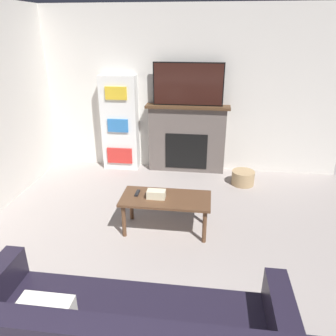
{
  "coord_description": "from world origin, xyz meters",
  "views": [
    {
      "loc": [
        0.57,
        -0.82,
        2.33
      ],
      "look_at": [
        0.1,
        2.83,
        0.75
      ],
      "focal_mm": 35.0,
      "sensor_mm": 36.0,
      "label": 1
    }
  ],
  "objects_px": {
    "fireplace": "(187,138)",
    "storage_basket": "(243,178)",
    "tv": "(188,84)",
    "coffee_table": "(166,202)",
    "bookshelf": "(120,124)"
  },
  "relations": [
    {
      "from": "fireplace",
      "to": "bookshelf",
      "type": "bearing_deg",
      "value": -178.93
    },
    {
      "from": "storage_basket",
      "to": "fireplace",
      "type": "bearing_deg",
      "value": 153.77
    },
    {
      "from": "bookshelf",
      "to": "storage_basket",
      "type": "xyz_separation_m",
      "value": [
        2.12,
        -0.45,
        -0.7
      ]
    },
    {
      "from": "tv",
      "to": "storage_basket",
      "type": "bearing_deg",
      "value": -25.26
    },
    {
      "from": "coffee_table",
      "to": "bookshelf",
      "type": "xyz_separation_m",
      "value": [
        -1.06,
        1.91,
        0.42
      ]
    },
    {
      "from": "tv",
      "to": "coffee_table",
      "type": "height_order",
      "value": "tv"
    },
    {
      "from": "tv",
      "to": "bookshelf",
      "type": "bearing_deg",
      "value": -179.91
    },
    {
      "from": "coffee_table",
      "to": "bookshelf",
      "type": "height_order",
      "value": "bookshelf"
    },
    {
      "from": "fireplace",
      "to": "storage_basket",
      "type": "bearing_deg",
      "value": -26.23
    },
    {
      "from": "fireplace",
      "to": "storage_basket",
      "type": "distance_m",
      "value": 1.16
    },
    {
      "from": "tv",
      "to": "coffee_table",
      "type": "bearing_deg",
      "value": -93.16
    },
    {
      "from": "coffee_table",
      "to": "fireplace",
      "type": "bearing_deg",
      "value": 86.87
    },
    {
      "from": "fireplace",
      "to": "tv",
      "type": "height_order",
      "value": "tv"
    },
    {
      "from": "coffee_table",
      "to": "storage_basket",
      "type": "distance_m",
      "value": 1.82
    },
    {
      "from": "fireplace",
      "to": "bookshelf",
      "type": "xyz_separation_m",
      "value": [
        -1.16,
        -0.02,
        0.23
      ]
    }
  ]
}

